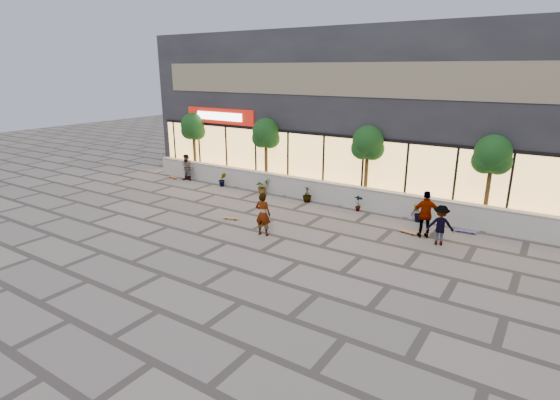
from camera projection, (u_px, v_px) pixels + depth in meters
The scene contains 21 objects.
ground at pixel (227, 243), 17.02m from camera, with size 80.00×80.00×0.00m, color gray.
planter_wall at pixel (314, 190), 22.48m from camera, with size 22.00×0.42×1.04m.
retail_building at pixel (360, 109), 25.80m from camera, with size 24.00×9.17×8.50m.
shrub_a at pixel (187, 173), 26.53m from camera, with size 0.43×0.29×0.81m, color #133C17.
shrub_b at pixel (222, 179), 25.06m from camera, with size 0.45×0.36×0.81m, color #133C17.
shrub_c at pixel (262, 186), 23.59m from camera, with size 0.73×0.63×0.81m, color #133C17.
shrub_d at pixel (307, 194), 22.12m from camera, with size 0.45×0.45×0.81m, color #133C17.
shrub_e at pixel (358, 203), 20.66m from camera, with size 0.43×0.29×0.81m, color #133C17.
shrub_f at pixel (418, 213), 19.19m from camera, with size 0.45×0.36×0.81m, color #133C17.
tree_west at pixel (193, 128), 27.05m from camera, with size 1.60×1.50×3.92m.
tree_midwest at pixel (266, 135), 24.16m from camera, with size 1.60×1.50×3.92m.
tree_mideast at pixel (368, 145), 21.02m from camera, with size 1.60×1.50×3.92m.
tree_east at pixel (492, 157), 18.14m from camera, with size 1.60×1.50×3.92m.
skater_center at pixel (263, 214), 17.55m from camera, with size 0.65×0.43×1.79m, color silver.
skater_left at pixel (187, 168), 26.20m from camera, with size 0.78×0.61×1.60m, color #8E7D5C.
skater_right_near at pixel (426, 214), 17.31m from camera, with size 1.12×0.47×1.92m, color silver.
skater_right_far at pixel (440, 225), 16.63m from camera, with size 1.02×0.58×1.57m, color maroon.
skateboard_center at pixel (231, 218), 19.59m from camera, with size 0.75×0.38×0.09m.
skateboard_left at pixel (173, 177), 26.94m from camera, with size 0.80×0.38×0.09m.
skateboard_right_near at pixel (408, 232), 17.91m from camera, with size 0.76×0.33×0.09m.
skateboard_right_far at pixel (466, 231), 17.99m from camera, with size 0.86×0.29×0.10m.
Camera 1 is at (10.39, -12.10, 6.50)m, focal length 28.00 mm.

